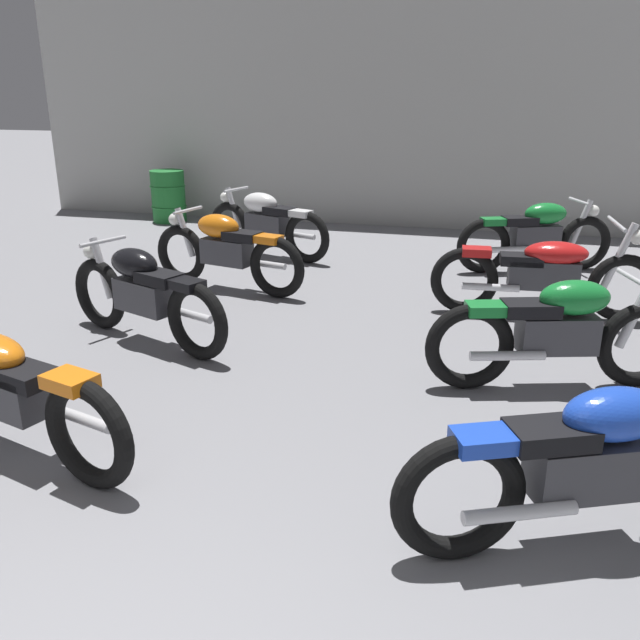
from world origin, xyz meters
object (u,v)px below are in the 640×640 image
object	(u,v)px
motorcycle_left_row_4	(266,222)
motorcycle_right_row_1	(591,463)
motorcycle_right_row_3	(545,273)
motorcycle_left_row_3	(226,249)
motorcycle_right_row_2	(559,331)
motorcycle_left_row_2	(144,293)
motorcycle_left_row_1	(1,385)
oil_drum	(168,196)
motorcycle_right_row_4	(536,235)

from	to	relation	value
motorcycle_left_row_4	motorcycle_right_row_1	distance (m)	6.33
motorcycle_right_row_3	motorcycle_left_row_3	bearing A→B (deg)	178.53
motorcycle_right_row_2	motorcycle_left_row_2	bearing A→B (deg)	178.93
motorcycle_left_row_1	motorcycle_right_row_3	world-z (taller)	same
motorcycle_left_row_4	motorcycle_right_row_3	size ratio (longest dim) A/B	0.88
motorcycle_left_row_4	motorcycle_left_row_2	bearing A→B (deg)	-89.68
motorcycle_left_row_2	motorcycle_left_row_3	world-z (taller)	same
motorcycle_left_row_2	motorcycle_left_row_4	bearing A→B (deg)	90.32
motorcycle_left_row_3	motorcycle_left_row_4	xyz separation A→B (m)	(-0.08, 1.59, 0.00)
motorcycle_left_row_3	motorcycle_right_row_2	xyz separation A→B (m)	(3.39, -1.79, 0.00)
motorcycle_left_row_1	motorcycle_right_row_2	bearing A→B (deg)	29.09
motorcycle_left_row_2	motorcycle_left_row_3	distance (m)	1.72
motorcycle_right_row_2	motorcycle_right_row_3	bearing A→B (deg)	90.62
motorcycle_left_row_3	oil_drum	xyz separation A→B (m)	(-2.48, 3.48, -0.03)
motorcycle_right_row_4	motorcycle_left_row_4	bearing A→B (deg)	-178.02
motorcycle_left_row_3	motorcycle_right_row_2	bearing A→B (deg)	-27.75
motorcycle_left_row_2	motorcycle_right_row_2	distance (m)	3.46
motorcycle_left_row_4	motorcycle_right_row_3	bearing A→B (deg)	-25.83
motorcycle_right_row_3	motorcycle_left_row_4	bearing A→B (deg)	154.17
motorcycle_right_row_1	motorcycle_left_row_1	bearing A→B (deg)	179.42
motorcycle_right_row_1	motorcycle_left_row_2	bearing A→B (deg)	150.52
motorcycle_left_row_1	motorcycle_left_row_2	world-z (taller)	motorcycle_left_row_1
motorcycle_left_row_3	motorcycle_left_row_1	bearing A→B (deg)	-89.45
oil_drum	motorcycle_right_row_2	bearing A→B (deg)	-41.86
oil_drum	motorcycle_left_row_2	bearing A→B (deg)	-65.08
motorcycle_right_row_3	motorcycle_left_row_2	bearing A→B (deg)	-154.58
oil_drum	motorcycle_right_row_3	bearing A→B (deg)	-31.32
motorcycle_left_row_1	motorcycle_right_row_1	distance (m)	3.38
motorcycle_right_row_2	motorcycle_right_row_1	bearing A→B (deg)	-89.32
motorcycle_right_row_1	oil_drum	size ratio (longest dim) A/B	2.16
motorcycle_left_row_4	motorcycle_right_row_1	xyz separation A→B (m)	(3.50, -5.28, 0.00)
motorcycle_left_row_2	motorcycle_right_row_4	size ratio (longest dim) A/B	1.00
motorcycle_left_row_2	motorcycle_right_row_2	xyz separation A→B (m)	(3.46, -0.06, 0.00)
motorcycle_left_row_2	motorcycle_left_row_4	world-z (taller)	same
motorcycle_left_row_2	motorcycle_right_row_4	world-z (taller)	same
motorcycle_left_row_2	oil_drum	world-z (taller)	motorcycle_left_row_2
motorcycle_left_row_3	motorcycle_right_row_2	distance (m)	3.84
motorcycle_left_row_1	motorcycle_right_row_2	xyz separation A→B (m)	(3.36, 1.87, 0.01)
motorcycle_left_row_2	motorcycle_right_row_4	distance (m)	4.85
motorcycle_right_row_2	motorcycle_left_row_3	bearing A→B (deg)	152.25
motorcycle_left_row_1	motorcycle_right_row_3	xyz separation A→B (m)	(3.34, 3.57, 0.00)
motorcycle_right_row_3	motorcycle_right_row_2	bearing A→B (deg)	-89.38
motorcycle_left_row_2	motorcycle_right_row_1	bearing A→B (deg)	-29.48
motorcycle_left_row_2	motorcycle_left_row_3	bearing A→B (deg)	87.86
motorcycle_left_row_3	motorcycle_right_row_1	bearing A→B (deg)	-47.20
motorcycle_left_row_4	motorcycle_right_row_2	xyz separation A→B (m)	(3.48, -3.37, 0.00)
motorcycle_right_row_1	motorcycle_right_row_2	xyz separation A→B (m)	(-0.02, 1.90, 0.00)
motorcycle_left_row_4	motorcycle_left_row_3	bearing A→B (deg)	-87.01
motorcycle_left_row_2	motorcycle_left_row_3	xyz separation A→B (m)	(0.06, 1.72, 0.00)
motorcycle_left_row_4	motorcycle_right_row_2	size ratio (longest dim) A/B	0.99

